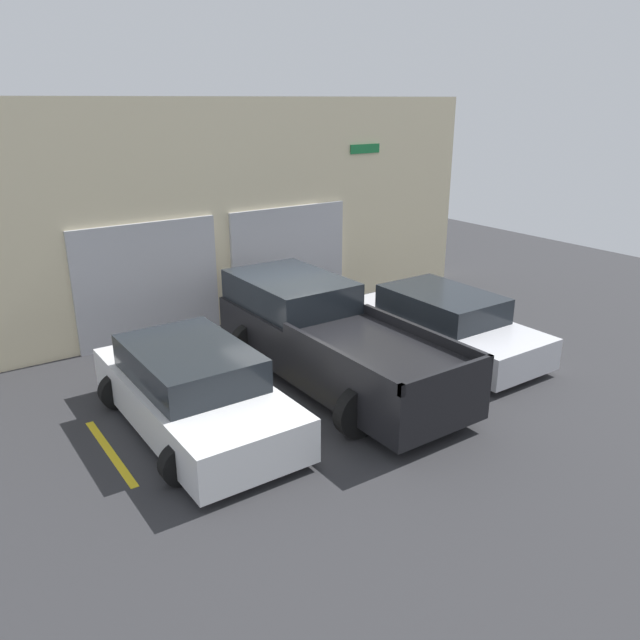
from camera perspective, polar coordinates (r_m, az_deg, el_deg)
The scene contains 9 objects.
ground_plane at distance 12.39m, azimuth -1.50°, elevation -4.07°, with size 28.00×28.00×0.00m, color #2D2D30.
shophouse_building at distance 14.43m, azimuth -8.92°, elevation 9.39°, with size 13.89×0.68×5.02m.
pickup_truck at distance 11.48m, azimuth 0.59°, elevation -1.64°, with size 2.48×5.57×1.70m.
sedan_white at distance 10.11m, azimuth -11.54°, elevation -6.30°, with size 2.23×4.37×1.34m.
sedan_side at distance 13.09m, azimuth 11.22°, elevation -0.33°, with size 2.20×4.30×1.26m.
parking_stripe_far_left at distance 9.99m, azimuth -18.64°, elevation -11.35°, with size 0.12×2.20×0.01m, color gold.
parking_stripe_left at distance 10.91m, azimuth -4.53°, elevation -7.57°, with size 0.12×2.20×0.01m, color gold.
parking_stripe_centre at distance 12.39m, azimuth 6.62°, elevation -4.19°, with size 0.12×2.20×0.01m, color gold.
parking_stripe_right at distance 14.26m, azimuth 15.06°, elevation -1.50°, with size 0.12×2.20×0.01m, color gold.
Camera 1 is at (-6.21, -9.49, 4.97)m, focal length 35.00 mm.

